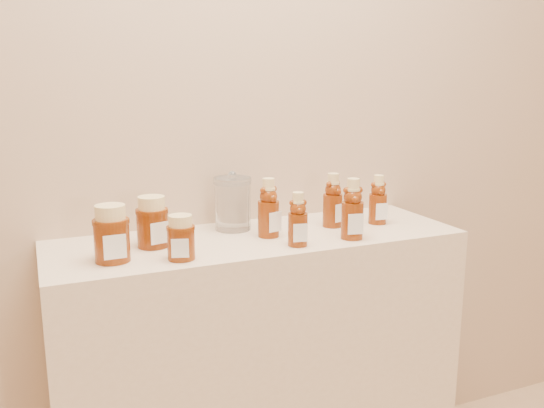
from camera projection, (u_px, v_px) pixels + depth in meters
name	position (u px, v px, depth m)	size (l,w,h in m)	color
wall_back	(233.00, 79.00, 1.76)	(3.50, 0.02, 2.70)	tan
display_table	(259.00, 377.00, 1.78)	(1.20, 0.40, 0.90)	beige
bear_bottle_back_left	(268.00, 204.00, 1.66)	(0.07, 0.07, 0.19)	#5D2007
bear_bottle_back_mid	(333.00, 197.00, 1.77)	(0.06, 0.06, 0.19)	#5D2007
bear_bottle_back_right	(378.00, 196.00, 1.81)	(0.06, 0.06, 0.18)	#5D2007
bear_bottle_front_left	(298.00, 216.00, 1.57)	(0.06, 0.06, 0.17)	#5D2007
bear_bottle_front_right	(353.00, 205.00, 1.64)	(0.07, 0.07, 0.20)	#5D2007
honey_jar_left	(111.00, 233.00, 1.44)	(0.09, 0.09, 0.15)	#5D2007
honey_jar_back	(152.00, 222.00, 1.56)	(0.09, 0.09, 0.14)	#5D2007
honey_jar_front	(181.00, 237.00, 1.46)	(0.07, 0.07, 0.12)	#5D2007
glass_canister	(233.00, 201.00, 1.74)	(0.11, 0.11, 0.17)	white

